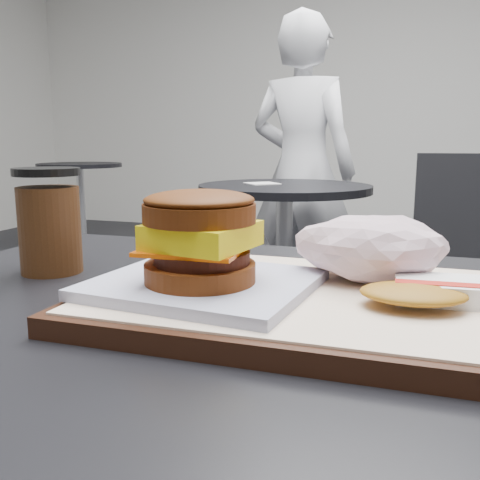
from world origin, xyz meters
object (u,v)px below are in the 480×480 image
hash_brown (434,292)px  crumpled_wrapper (371,247)px  neighbor_table (284,233)px  serving_tray (301,300)px  breakfast_sandwich (201,249)px  patron (302,171)px  coffee_cup (50,225)px  neighbor_chair (433,250)px

hash_brown → crumpled_wrapper: (-0.06, 0.07, 0.02)m
neighbor_table → serving_tray: bearing=-75.9°
breakfast_sandwich → patron: bearing=99.6°
serving_tray → neighbor_table: size_ratio=0.51×
coffee_cup → patron: patron is taller
coffee_cup → patron: bearing=94.1°
serving_tray → patron: size_ratio=0.25×
patron → neighbor_chair: bearing=150.1°
crumpled_wrapper → neighbor_table: 1.67m
neighbor_chair → patron: bearing=138.1°
crumpled_wrapper → coffee_cup: 0.37m
serving_tray → coffee_cup: size_ratio=3.07×
serving_tray → neighbor_chair: 1.71m
serving_tray → coffee_cup: 0.32m
breakfast_sandwich → crumpled_wrapper: breakfast_sandwich is taller
coffee_cup → breakfast_sandwich: bearing=-20.4°
crumpled_wrapper → patron: 2.25m
neighbor_chair → patron: (-0.64, 0.57, 0.26)m
coffee_cup → neighbor_table: 1.62m
hash_brown → neighbor_chair: 1.71m
neighbor_table → neighbor_chair: (0.58, 0.04, -0.04)m
breakfast_sandwich → crumpled_wrapper: bearing=33.4°
breakfast_sandwich → neighbor_table: breakfast_sandwich is taller
breakfast_sandwich → neighbor_chair: 1.76m
serving_tray → neighbor_table: (-0.41, 1.64, -0.23)m
neighbor_table → patron: 0.65m
hash_brown → neighbor_chair: bearing=88.2°
crumpled_wrapper → neighbor_chair: size_ratio=0.16×
hash_brown → crumpled_wrapper: bearing=130.7°
coffee_cup → neighbor_chair: (0.48, 1.63, -0.32)m
crumpled_wrapper → neighbor_table: bearing=106.5°
neighbor_table → patron: (-0.06, 0.61, 0.22)m
serving_tray → breakfast_sandwich: (-0.08, -0.03, 0.05)m
hash_brown → coffee_cup: coffee_cup is taller
hash_brown → patron: 2.33m
neighbor_table → patron: bearing=95.3°
serving_tray → crumpled_wrapper: size_ratio=2.64×
breakfast_sandwich → patron: size_ratio=0.13×
serving_tray → hash_brown: size_ratio=3.08×
serving_tray → coffee_cup: (-0.31, 0.05, 0.05)m
hash_brown → neighbor_table: 1.75m
coffee_cup → neighbor_table: bearing=93.6°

